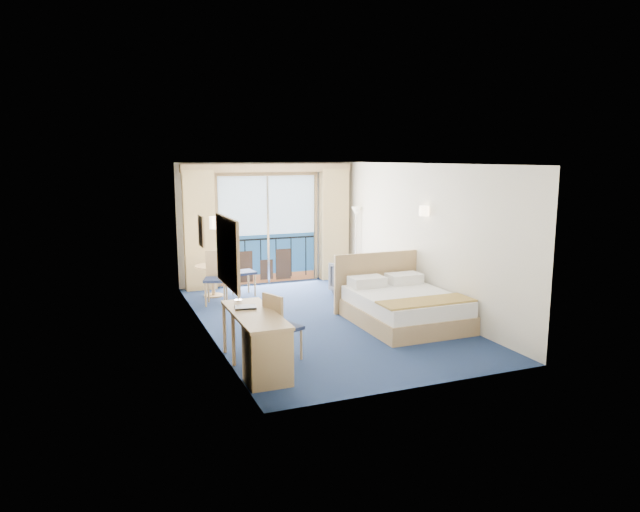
{
  "coord_description": "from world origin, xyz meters",
  "views": [
    {
      "loc": [
        -3.62,
        -8.99,
        2.81
      ],
      "look_at": [
        0.05,
        0.2,
        1.09
      ],
      "focal_mm": 32.0,
      "sensor_mm": 36.0,
      "label": 1
    }
  ],
  "objects": [
    {
      "name": "room_walls",
      "position": [
        0.0,
        0.0,
        1.78
      ],
      "size": [
        4.04,
        6.54,
        2.72
      ],
      "color": "#EFE9CF",
      "rests_on": "ground"
    },
    {
      "name": "curtain_right",
      "position": [
        1.55,
        3.07,
        1.28
      ],
      "size": [
        0.65,
        0.22,
        2.55
      ],
      "primitive_type": "cube",
      "color": "tan",
      "rests_on": "room_walls"
    },
    {
      "name": "phone",
      "position": [
        1.79,
        0.76,
        0.65
      ],
      "size": [
        0.18,
        0.14,
        0.07
      ],
      "primitive_type": "cube",
      "rotation": [
        0.0,
        0.0,
        0.07
      ],
      "color": "silver",
      "rests_on": "nightstand"
    },
    {
      "name": "wall_print",
      "position": [
        -1.97,
        0.45,
        1.6
      ],
      "size": [
        0.04,
        0.42,
        0.52
      ],
      "color": "tan",
      "rests_on": "room_walls"
    },
    {
      "name": "desk_lamp",
      "position": [
        -1.78,
        -1.23,
        1.08
      ],
      "size": [
        0.11,
        0.11,
        0.41
      ],
      "color": "silver",
      "rests_on": "desk"
    },
    {
      "name": "desk_chair",
      "position": [
        -1.33,
        -1.73,
        0.55
      ],
      "size": [
        0.55,
        0.54,
        0.97
      ],
      "rotation": [
        0.0,
        0.0,
        1.95
      ],
      "color": "#1E2847",
      "rests_on": "ground"
    },
    {
      "name": "armchair",
      "position": [
        1.29,
        1.47,
        0.34
      ],
      "size": [
        0.92,
        0.93,
        0.68
      ],
      "primitive_type": "imported",
      "rotation": [
        0.0,
        0.0,
        3.45
      ],
      "color": "#4F5560",
      "rests_on": "ground"
    },
    {
      "name": "table_chair_a",
      "position": [
        -0.91,
        2.22,
        0.56
      ],
      "size": [
        0.49,
        0.48,
        1.0
      ],
      "rotation": [
        0.0,
        0.0,
        1.71
      ],
      "color": "#1E2847",
      "rests_on": "ground"
    },
    {
      "name": "sconce_right",
      "position": [
        1.94,
        -0.15,
        1.85
      ],
      "size": [
        0.18,
        0.18,
        0.18
      ],
      "primitive_type": "cylinder",
      "color": "#FFDEB2",
      "rests_on": "room_walls"
    },
    {
      "name": "desk",
      "position": [
        -1.71,
        -2.31,
        0.43
      ],
      "size": [
        0.56,
        1.64,
        0.77
      ],
      "color": "tan",
      "rests_on": "ground"
    },
    {
      "name": "sconce_left",
      "position": [
        -1.94,
        -0.6,
        1.85
      ],
      "size": [
        0.18,
        0.18,
        0.18
      ],
      "primitive_type": "cylinder",
      "color": "#FFDEB2",
      "rests_on": "room_walls"
    },
    {
      "name": "floor_lamp",
      "position": [
        1.88,
        2.59,
        1.29
      ],
      "size": [
        0.24,
        0.24,
        1.71
      ],
      "color": "silver",
      "rests_on": "ground"
    },
    {
      "name": "round_table",
      "position": [
        -1.43,
        2.38,
        0.49
      ],
      "size": [
        0.71,
        0.71,
        0.64
      ],
      "color": "tan",
      "rests_on": "ground"
    },
    {
      "name": "pelmet",
      "position": [
        0.0,
        3.1,
        2.58
      ],
      "size": [
        3.8,
        0.25,
        0.18
      ],
      "primitive_type": "cube",
      "color": "tan",
      "rests_on": "room_walls"
    },
    {
      "name": "curtain_left",
      "position": [
        -1.55,
        3.07,
        1.28
      ],
      "size": [
        0.65,
        0.22,
        2.55
      ],
      "primitive_type": "cube",
      "color": "tan",
      "rests_on": "room_walls"
    },
    {
      "name": "folder",
      "position": [
        -1.77,
        -1.59,
        0.78
      ],
      "size": [
        0.32,
        0.26,
        0.03
      ],
      "primitive_type": "cube",
      "rotation": [
        0.0,
        0.0,
        -0.17
      ],
      "color": "black",
      "rests_on": "desk"
    },
    {
      "name": "balcony_door",
      "position": [
        -0.01,
        3.22,
        1.14
      ],
      "size": [
        2.36,
        0.03,
        2.52
      ],
      "color": "navy",
      "rests_on": "room_walls"
    },
    {
      "name": "bed",
      "position": [
        1.19,
        -0.76,
        0.3
      ],
      "size": [
        1.73,
        2.05,
        1.09
      ],
      "color": "tan",
      "rests_on": "ground"
    },
    {
      "name": "table_chair_b",
      "position": [
        -1.48,
        1.78,
        0.58
      ],
      "size": [
        0.56,
        0.57,
        1.02
      ],
      "rotation": [
        0.0,
        0.0,
        -0.34
      ],
      "color": "#1E2847",
      "rests_on": "ground"
    },
    {
      "name": "mirror",
      "position": [
        -1.97,
        -1.5,
        1.55
      ],
      "size": [
        0.05,
        1.25,
        0.95
      ],
      "color": "tan",
      "rests_on": "room_walls"
    },
    {
      "name": "floor",
      "position": [
        0.0,
        0.0,
        0.0
      ],
      "size": [
        6.5,
        6.5,
        0.0
      ],
      "primitive_type": "plane",
      "color": "navy",
      "rests_on": "ground"
    },
    {
      "name": "nightstand",
      "position": [
        1.75,
        0.76,
        0.31
      ],
      "size": [
        0.47,
        0.44,
        0.61
      ],
      "primitive_type": "cube",
      "color": "tan",
      "rests_on": "ground"
    }
  ]
}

